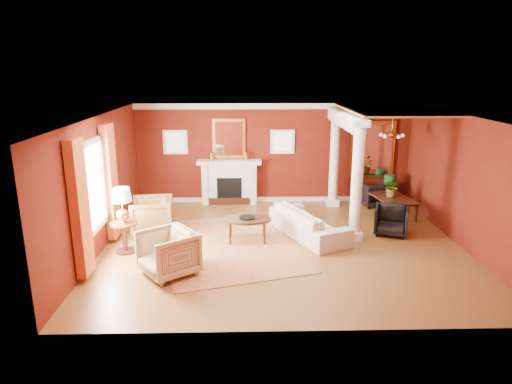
{
  "coord_description": "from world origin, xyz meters",
  "views": [
    {
      "loc": [
        -0.84,
        -9.66,
        3.93
      ],
      "look_at": [
        -0.59,
        0.36,
        1.15
      ],
      "focal_mm": 32.0,
      "sensor_mm": 36.0,
      "label": 1
    }
  ],
  "objects_px": {
    "armchair_stripe": "(168,251)",
    "side_table": "(123,210)",
    "coffee_table": "(247,220)",
    "dining_table": "(393,201)",
    "armchair_leopard": "(152,214)",
    "sofa": "(309,218)"
  },
  "relations": [
    {
      "from": "sofa",
      "to": "armchair_leopard",
      "type": "relative_size",
      "value": 2.38
    },
    {
      "from": "armchair_stripe",
      "to": "coffee_table",
      "type": "relative_size",
      "value": 0.88
    },
    {
      "from": "armchair_stripe",
      "to": "side_table",
      "type": "xyz_separation_m",
      "value": [
        -1.12,
        1.14,
        0.48
      ]
    },
    {
      "from": "coffee_table",
      "to": "side_table",
      "type": "relative_size",
      "value": 0.77
    },
    {
      "from": "coffee_table",
      "to": "side_table",
      "type": "height_order",
      "value": "side_table"
    },
    {
      "from": "sofa",
      "to": "coffee_table",
      "type": "relative_size",
      "value": 2.09
    },
    {
      "from": "dining_table",
      "to": "coffee_table",
      "type": "bearing_deg",
      "value": 103.12
    },
    {
      "from": "armchair_stripe",
      "to": "coffee_table",
      "type": "height_order",
      "value": "armchair_stripe"
    },
    {
      "from": "coffee_table",
      "to": "dining_table",
      "type": "height_order",
      "value": "dining_table"
    },
    {
      "from": "sofa",
      "to": "dining_table",
      "type": "distance_m",
      "value": 2.88
    },
    {
      "from": "armchair_stripe",
      "to": "coffee_table",
      "type": "bearing_deg",
      "value": 101.21
    },
    {
      "from": "armchair_leopard",
      "to": "sofa",
      "type": "bearing_deg",
      "value": 78.94
    },
    {
      "from": "sofa",
      "to": "armchair_leopard",
      "type": "xyz_separation_m",
      "value": [
        -3.75,
        0.27,
        0.03
      ]
    },
    {
      "from": "armchair_stripe",
      "to": "dining_table",
      "type": "relative_size",
      "value": 0.65
    },
    {
      "from": "armchair_leopard",
      "to": "armchair_stripe",
      "type": "relative_size",
      "value": 1.0
    },
    {
      "from": "armchair_leopard",
      "to": "coffee_table",
      "type": "relative_size",
      "value": 0.88
    },
    {
      "from": "armchair_leopard",
      "to": "coffee_table",
      "type": "bearing_deg",
      "value": 69.06
    },
    {
      "from": "armchair_leopard",
      "to": "dining_table",
      "type": "height_order",
      "value": "armchair_leopard"
    },
    {
      "from": "sofa",
      "to": "side_table",
      "type": "height_order",
      "value": "side_table"
    },
    {
      "from": "armchair_leopard",
      "to": "side_table",
      "type": "bearing_deg",
      "value": -24.88
    },
    {
      "from": "armchair_leopard",
      "to": "dining_table",
      "type": "relative_size",
      "value": 0.65
    },
    {
      "from": "sofa",
      "to": "dining_table",
      "type": "relative_size",
      "value": 1.55
    }
  ]
}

